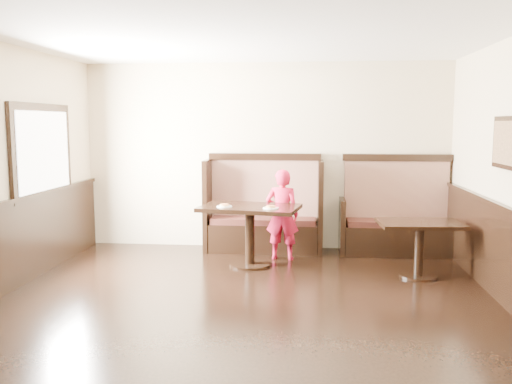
# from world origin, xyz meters

# --- Properties ---
(ground) EXTENTS (7.00, 7.00, 0.00)m
(ground) POSITION_xyz_m (0.00, 0.00, 0.00)
(ground) COLOR black
(ground) RESTS_ON ground
(room_shell) EXTENTS (7.00, 7.00, 7.00)m
(room_shell) POSITION_xyz_m (-0.30, 0.28, 0.67)
(room_shell) COLOR beige
(room_shell) RESTS_ON ground
(booth_main) EXTENTS (1.75, 0.72, 1.45)m
(booth_main) POSITION_xyz_m (0.00, 3.30, 0.53)
(booth_main) COLOR black
(booth_main) RESTS_ON ground
(booth_neighbor) EXTENTS (1.65, 0.72, 1.45)m
(booth_neighbor) POSITION_xyz_m (1.95, 3.29, 0.48)
(booth_neighbor) COLOR black
(booth_neighbor) RESTS_ON ground
(table_main) EXTENTS (1.39, 1.00, 0.81)m
(table_main) POSITION_xyz_m (-0.11, 2.36, 0.62)
(table_main) COLOR black
(table_main) RESTS_ON ground
(table_neighbor) EXTENTS (1.04, 0.73, 0.69)m
(table_neighbor) POSITION_xyz_m (2.03, 2.04, 0.52)
(table_neighbor) COLOR black
(table_neighbor) RESTS_ON ground
(child) EXTENTS (0.49, 0.35, 1.27)m
(child) POSITION_xyz_m (0.30, 2.76, 0.64)
(child) COLOR red
(child) RESTS_ON ground
(pizza_plate_left) EXTENTS (0.20, 0.20, 0.04)m
(pizza_plate_left) POSITION_xyz_m (-0.43, 2.25, 0.83)
(pizza_plate_left) COLOR white
(pizza_plate_left) RESTS_ON table_main
(pizza_plate_right) EXTENTS (0.21, 0.21, 0.04)m
(pizza_plate_right) POSITION_xyz_m (0.18, 2.17, 0.83)
(pizza_plate_right) COLOR white
(pizza_plate_right) RESTS_ON table_main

